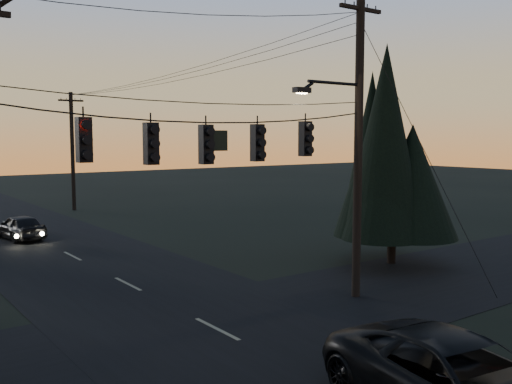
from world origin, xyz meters
TOP-DOWN VIEW (x-y plane):
  - main_road at (0.00, 20.00)m, footprint 8.00×120.00m
  - cross_road at (0.00, 10.00)m, footprint 60.00×7.00m
  - utility_pole_right at (5.50, 10.00)m, footprint 5.00×0.30m
  - utility_pole_far_r at (5.50, 38.00)m, footprint 1.80×0.30m
  - span_signal_assembly at (-0.24, 10.00)m, footprint 11.50×0.44m
  - evergreen_right at (10.40, 12.64)m, footprint 4.02×4.02m
  - suv_near at (0.80, 2.83)m, footprint 3.47×6.10m
  - sedan_oncoming_a at (-0.80, 27.75)m, footprint 2.07×4.01m

SIDE VIEW (x-z plane):
  - utility_pole_right at x=5.50m, z-range -5.00..5.00m
  - utility_pole_far_r at x=5.50m, z-range -4.25..4.25m
  - cross_road at x=0.00m, z-range 0.00..0.02m
  - main_road at x=0.00m, z-range 0.00..0.02m
  - sedan_oncoming_a at x=-0.80m, z-range 0.00..1.30m
  - suv_near at x=0.80m, z-range 0.00..1.61m
  - evergreen_right at x=10.40m, z-range 0.59..8.40m
  - span_signal_assembly at x=-0.24m, z-range 4.39..6.02m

